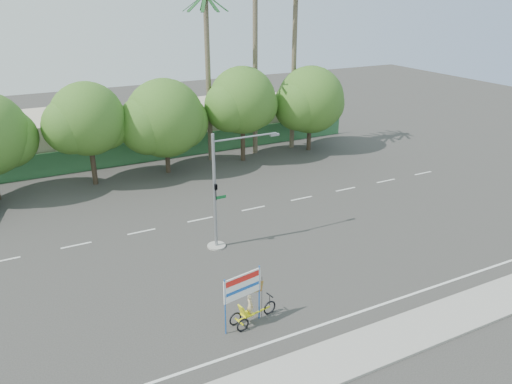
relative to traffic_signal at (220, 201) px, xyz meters
name	(u,v)px	position (x,y,z in m)	size (l,w,h in m)	color
ground	(286,267)	(2.20, -3.98, -2.92)	(120.00, 120.00, 0.00)	#33302D
sidewalk_near	(373,346)	(2.20, -11.48, -2.86)	(50.00, 2.40, 0.12)	gray
fence	(167,148)	(2.20, 17.52, -1.92)	(38.00, 0.08, 2.00)	#336B3D
building_left	(41,139)	(-7.80, 22.02, -0.92)	(12.00, 8.00, 4.00)	beige
building_right	(227,119)	(10.20, 22.02, -1.12)	(14.00, 8.00, 3.60)	beige
tree_left	(87,122)	(-4.85, 14.02, 2.14)	(6.66, 5.60, 8.07)	#473828
tree_center	(164,120)	(1.14, 14.02, 1.55)	(7.62, 6.40, 7.85)	#473828
tree_right	(242,103)	(8.15, 14.02, 2.32)	(6.90, 5.80, 8.36)	#473828
tree_far_right	(310,102)	(15.15, 14.02, 1.73)	(7.38, 6.20, 7.94)	#473828
palm_tall	(255,37)	(10.20, 15.52, 7.55)	(3.73, 3.79, 17.45)	#70604C
palm_mid	(294,48)	(14.20, 15.52, 6.48)	(3.73, 3.79, 15.45)	#70604C
palm_short	(208,59)	(5.70, 15.52, 5.94)	(3.73, 3.79, 14.45)	#70604C
traffic_signal	(220,201)	(0.00, 0.00, 0.00)	(4.72, 1.10, 7.00)	gray
trike_billboard	(248,302)	(-1.90, -7.51, -1.76)	(2.89, 0.94, 2.87)	black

